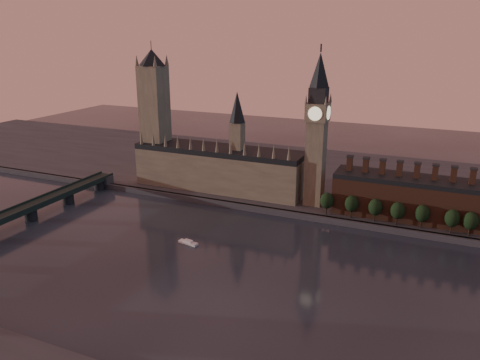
# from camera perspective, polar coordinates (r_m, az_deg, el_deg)

# --- Properties ---
(ground) EXTENTS (900.00, 900.00, 0.00)m
(ground) POSITION_cam_1_polar(r_m,az_deg,el_deg) (239.09, -0.51, -11.97)
(ground) COLOR black
(ground) RESTS_ON ground
(north_bank) EXTENTS (900.00, 182.00, 4.00)m
(north_bank) POSITION_cam_1_polar(r_m,az_deg,el_deg) (394.99, 10.05, 0.23)
(north_bank) COLOR #444449
(north_bank) RESTS_ON ground
(palace_of_westminster) EXTENTS (130.00, 30.30, 74.00)m
(palace_of_westminster) POSITION_cam_1_polar(r_m,az_deg,el_deg) (352.82, -2.49, 1.72)
(palace_of_westminster) COLOR gray
(palace_of_westminster) RESTS_ON north_bank
(victoria_tower) EXTENTS (24.00, 24.00, 108.00)m
(victoria_tower) POSITION_cam_1_polar(r_m,az_deg,el_deg) (372.05, -10.36, 8.19)
(victoria_tower) COLOR gray
(victoria_tower) RESTS_ON north_bank
(big_ben) EXTENTS (15.00, 15.00, 107.00)m
(big_ben) POSITION_cam_1_polar(r_m,az_deg,el_deg) (315.09, 9.36, 6.16)
(big_ben) COLOR gray
(big_ben) RESTS_ON north_bank
(chimney_block) EXTENTS (110.00, 25.00, 37.00)m
(chimney_block) POSITION_cam_1_polar(r_m,az_deg,el_deg) (316.18, 21.37, -2.14)
(chimney_block) COLOR brown
(chimney_block) RESTS_ON north_bank
(embankment_tree_0) EXTENTS (8.60, 8.60, 14.88)m
(embankment_tree_0) POSITION_cam_1_polar(r_m,az_deg,el_deg) (309.06, 10.54, -2.49)
(embankment_tree_0) COLOR black
(embankment_tree_0) RESTS_ON north_bank
(embankment_tree_1) EXTENTS (8.60, 8.60, 14.88)m
(embankment_tree_1) POSITION_cam_1_polar(r_m,az_deg,el_deg) (306.91, 13.45, -2.83)
(embankment_tree_1) COLOR black
(embankment_tree_1) RESTS_ON north_bank
(embankment_tree_2) EXTENTS (8.60, 8.60, 14.88)m
(embankment_tree_2) POSITION_cam_1_polar(r_m,az_deg,el_deg) (304.58, 16.18, -3.21)
(embankment_tree_2) COLOR black
(embankment_tree_2) RESTS_ON north_bank
(embankment_tree_3) EXTENTS (8.60, 8.60, 14.88)m
(embankment_tree_3) POSITION_cam_1_polar(r_m,az_deg,el_deg) (303.10, 18.66, -3.55)
(embankment_tree_3) COLOR black
(embankment_tree_3) RESTS_ON north_bank
(embankment_tree_4) EXTENTS (8.60, 8.60, 14.88)m
(embankment_tree_4) POSITION_cam_1_polar(r_m,az_deg,el_deg) (303.49, 21.33, -3.82)
(embankment_tree_4) COLOR black
(embankment_tree_4) RESTS_ON north_bank
(embankment_tree_5) EXTENTS (8.60, 8.60, 14.88)m
(embankment_tree_5) POSITION_cam_1_polar(r_m,az_deg,el_deg) (302.71, 24.47, -4.27)
(embankment_tree_5) COLOR black
(embankment_tree_5) RESTS_ON north_bank
(embankment_tree_6) EXTENTS (8.60, 8.60, 14.88)m
(embankment_tree_6) POSITION_cam_1_polar(r_m,az_deg,el_deg) (302.93, 26.31, -4.51)
(embankment_tree_6) COLOR black
(embankment_tree_6) RESTS_ON north_bank
(westminster_bridge) EXTENTS (14.00, 200.00, 11.55)m
(westminster_bridge) POSITION_cam_1_polar(r_m,az_deg,el_deg) (323.74, -26.75, -4.35)
(westminster_bridge) COLOR black
(westminster_bridge) RESTS_ON ground
(river_boat) EXTENTS (12.56, 5.19, 2.44)m
(river_boat) POSITION_cam_1_polar(r_m,az_deg,el_deg) (276.43, -6.34, -7.57)
(river_boat) COLOR silver
(river_boat) RESTS_ON ground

